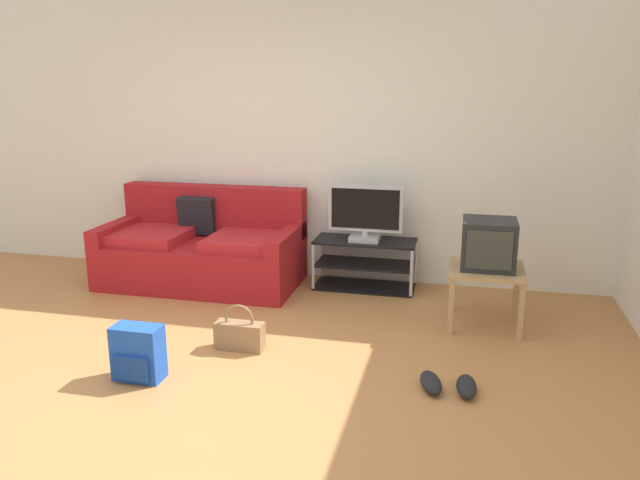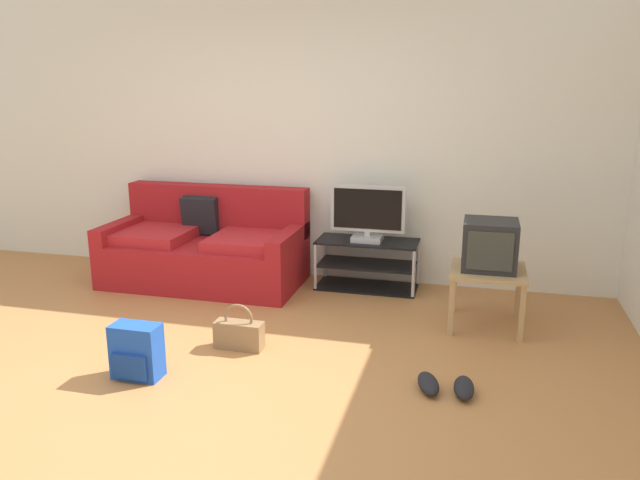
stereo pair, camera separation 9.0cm
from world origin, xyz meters
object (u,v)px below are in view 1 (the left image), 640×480
Objects in this scene: crt_tv at (489,244)px; side_table at (486,276)px; couch at (203,250)px; tv_stand at (365,264)px; sneakers_pair at (449,384)px; backpack at (138,353)px; flat_tv at (365,214)px; handbag at (240,334)px.

side_table is at bearing -90.00° from crt_tv.
side_table is (2.59, -0.49, 0.08)m from couch.
sneakers_pair is (0.83, -1.85, -0.18)m from tv_stand.
backpack is at bearing -117.69° from tv_stand.
couch is 1.99m from backpack.
crt_tv is (2.59, -0.47, 0.34)m from couch.
flat_tv is at bearing 148.94° from crt_tv.
side_table is (1.07, -0.66, -0.31)m from flat_tv.
sneakers_pair is at bearing -11.16° from handbag.
side_table is 0.26m from crt_tv.
sneakers_pair is at bearing -65.48° from flat_tv.
tv_stand is at bearing 72.21° from backpack.
crt_tv is (-0.00, 0.02, 0.26)m from side_table.
handbag is (0.47, 0.58, -0.06)m from backpack.
tv_stand reaches higher than sneakers_pair.
handbag is at bearing -152.48° from crt_tv.
couch reaches higher than crt_tv.
crt_tv is (1.07, -0.66, 0.43)m from tv_stand.
backpack is (-2.19, -1.46, -0.22)m from side_table.
couch is at bearing 144.88° from sneakers_pair.
side_table reaches higher than backpack.
backpack is (-2.19, -1.48, -0.48)m from crt_tv.
flat_tv reaches higher than crt_tv.
side_table is at bearing 78.82° from sneakers_pair.
couch is 1.63m from handbag.
tv_stand is 2.28× the size of crt_tv.
couch is at bearing 169.35° from side_table.
flat_tv is at bearing 148.30° from side_table.
sneakers_pair is (0.83, -1.83, -0.66)m from flat_tv.
couch is at bearing -173.58° from flat_tv.
couch is at bearing 122.57° from handbag.
couch is 5.06× the size of backpack.
crt_tv is at bearing -31.94° from tv_stand.
flat_tv is 2.12m from sneakers_pair.
flat_tv is (1.52, 0.17, 0.39)m from couch.
side_table is at bearing 43.60° from backpack.
sneakers_pair is (-0.23, -1.19, -0.61)m from crt_tv.
couch is at bearing 111.49° from backpack.
flat_tv is 1.75× the size of sneakers_pair.
side_table is at bearing -32.56° from tv_stand.
handbag is (-0.65, -1.56, -0.12)m from tv_stand.
sneakers_pair is at bearing -101.03° from crt_tv.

